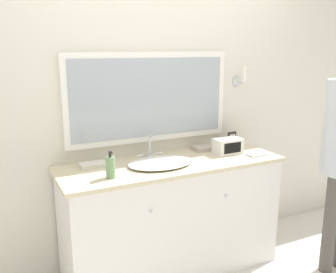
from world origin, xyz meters
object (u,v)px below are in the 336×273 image
Objects in this scene: soap_bottle at (110,167)px; appliance_box at (228,146)px; sink_basin at (160,162)px; picture_frame at (232,139)px.

soap_bottle reaches higher than appliance_box.
sink_basin is 0.62m from appliance_box.
soap_bottle is 1.04m from appliance_box.
soap_bottle is at bearing -172.26° from appliance_box.
soap_bottle is 1.23m from picture_frame.
picture_frame reaches higher than appliance_box.
picture_frame is (0.16, 0.17, 0.00)m from appliance_box.
appliance_box is 0.23m from picture_frame.
sink_basin is 0.80m from picture_frame.
appliance_box is (1.03, 0.14, -0.01)m from soap_bottle.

